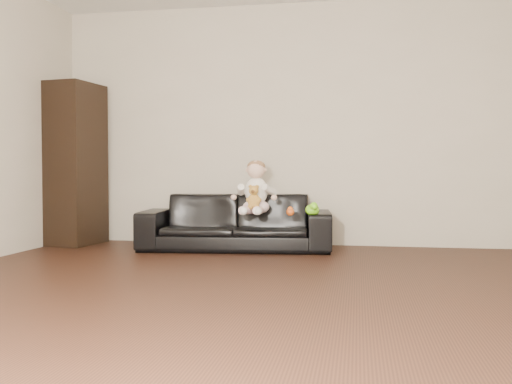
% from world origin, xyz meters
% --- Properties ---
extents(floor, '(5.50, 5.50, 0.00)m').
position_xyz_m(floor, '(0.00, 0.00, 0.00)').
color(floor, black).
rests_on(floor, ground).
extents(wall_back, '(5.00, 0.00, 5.00)m').
position_xyz_m(wall_back, '(0.00, 2.75, 1.30)').
color(wall_back, beige).
rests_on(wall_back, ground).
extents(sofa, '(1.98, 0.93, 0.56)m').
position_xyz_m(sofa, '(-0.46, 2.25, 0.28)').
color(sofa, black).
rests_on(sofa, floor).
extents(cabinet, '(0.51, 0.65, 1.74)m').
position_xyz_m(cabinet, '(-2.26, 2.35, 0.87)').
color(cabinet, black).
rests_on(cabinet, floor).
extents(shelf_item, '(0.21, 0.27, 0.28)m').
position_xyz_m(shelf_item, '(-2.24, 2.35, 1.26)').
color(shelf_item, silver).
rests_on(shelf_item, cabinet).
extents(baby, '(0.38, 0.46, 0.53)m').
position_xyz_m(baby, '(-0.24, 2.14, 0.60)').
color(baby, '#FED7DD').
rests_on(baby, sofa).
extents(teddy_bear, '(0.13, 0.14, 0.23)m').
position_xyz_m(teddy_bear, '(-0.23, 1.98, 0.54)').
color(teddy_bear, '#B78434').
rests_on(teddy_bear, sofa).
extents(toy_green, '(0.16, 0.18, 0.11)m').
position_xyz_m(toy_green, '(0.33, 2.04, 0.42)').
color(toy_green, '#78EA1B').
rests_on(toy_green, sofa).
extents(toy_rattle, '(0.09, 0.09, 0.08)m').
position_xyz_m(toy_rattle, '(0.13, 1.98, 0.41)').
color(toy_rattle, '#CE5118').
rests_on(toy_rattle, sofa).
extents(toy_blue_disc, '(0.11, 0.11, 0.01)m').
position_xyz_m(toy_blue_disc, '(0.35, 2.15, 0.37)').
color(toy_blue_disc, blue).
rests_on(toy_blue_disc, sofa).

